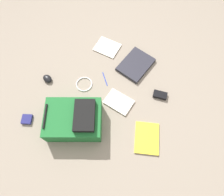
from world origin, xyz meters
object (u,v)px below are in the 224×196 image
object	(u,v)px
book_red	(107,47)
cable_coil	(84,84)
computer_mouse	(47,79)
power_brick	(160,95)
book_blue	(119,102)
backpack	(74,119)
laptop	(136,65)
book_comic	(147,138)
pen_black	(105,79)
earbud_pouch	(27,119)

from	to	relation	value
book_red	cable_coil	xyz separation A→B (m)	(-0.46, -0.01, -0.00)
computer_mouse	cable_coil	xyz separation A→B (m)	(0.11, -0.32, -0.02)
computer_mouse	power_brick	bearing A→B (deg)	-54.02
book_blue	computer_mouse	bearing A→B (deg)	98.77
backpack	laptop	size ratio (longest dim) A/B	1.49
laptop	book_blue	xyz separation A→B (m)	(-0.41, -0.03, -0.01)
book_red	cable_coil	size ratio (longest dim) A/B	1.55
book_comic	pen_black	distance (m)	0.65
laptop	backpack	bearing A→B (deg)	165.19
computer_mouse	earbud_pouch	world-z (taller)	computer_mouse
cable_coil	book_comic	bearing A→B (deg)	-104.83
computer_mouse	earbud_pouch	bearing A→B (deg)	-152.58
book_red	power_brick	bearing A→B (deg)	-110.44
cable_coil	power_brick	world-z (taller)	power_brick
computer_mouse	earbud_pouch	size ratio (longest dim) A/B	1.15
book_red	pen_black	bearing A→B (deg)	-154.95
laptop	book_comic	bearing A→B (deg)	-147.57
book_comic	pen_black	world-z (taller)	book_comic
earbud_pouch	book_blue	bearing A→B (deg)	-50.40
backpack	laptop	xyz separation A→B (m)	(0.74, -0.20, -0.08)
laptop	book_comic	size ratio (longest dim) A/B	1.16
book_comic	earbud_pouch	bearing A→B (deg)	108.91
laptop	book_red	bearing A→B (deg)	80.12
backpack	laptop	world-z (taller)	backpack
book_blue	cable_coil	world-z (taller)	book_blue
backpack	book_red	size ratio (longest dim) A/B	2.32
cable_coil	power_brick	xyz separation A→B (m)	(0.21, -0.65, 0.01)
computer_mouse	cable_coil	distance (m)	0.34
earbud_pouch	laptop	bearing A→B (deg)	-32.17
book_red	earbud_pouch	bearing A→B (deg)	166.33
book_blue	earbud_pouch	size ratio (longest dim) A/B	3.02
laptop	power_brick	distance (m)	0.37
backpack	cable_coil	distance (m)	0.37
book_red	earbud_pouch	world-z (taller)	earbud_pouch
computer_mouse	power_brick	size ratio (longest dim) A/B	0.80
cable_coil	pen_black	bearing A→B (deg)	-45.37
book_blue	power_brick	bearing A→B (deg)	-52.42
book_red	book_blue	bearing A→B (deg)	-141.96
backpack	book_blue	distance (m)	0.41
laptop	computer_mouse	distance (m)	0.82
book_comic	computer_mouse	xyz separation A→B (m)	(0.07, 1.02, 0.01)
computer_mouse	laptop	bearing A→B (deg)	-34.13
book_blue	pen_black	xyz separation A→B (m)	(0.15, 0.22, -0.00)
laptop	earbud_pouch	xyz separation A→B (m)	(-0.91, 0.57, -0.00)
book_comic	book_blue	bearing A→B (deg)	62.85
laptop	cable_coil	size ratio (longest dim) A/B	2.42
book_blue	earbud_pouch	bearing A→B (deg)	129.60
book_red	book_comic	xyz separation A→B (m)	(-0.65, -0.71, 0.00)
backpack	laptop	bearing A→B (deg)	-14.81
computer_mouse	pen_black	bearing A→B (deg)	-44.07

